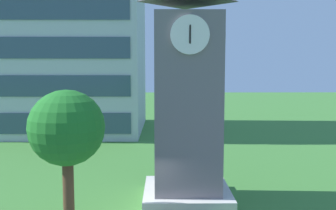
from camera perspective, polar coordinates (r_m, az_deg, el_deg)
office_building at (r=40.07m, az=-14.90°, el=14.81°), size 14.62×13.49×25.60m
clock_tower at (r=17.58m, az=2.97°, el=0.25°), size 4.08×4.08×10.50m
tree_near_tower at (r=15.02m, az=-15.17°, el=-3.57°), size 2.96×2.96×5.54m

